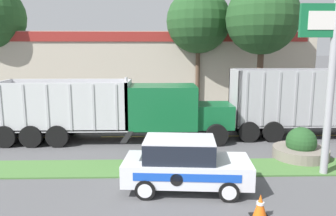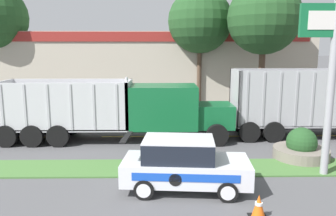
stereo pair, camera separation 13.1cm
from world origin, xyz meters
name	(u,v)px [view 1 (the left image)]	position (x,y,z in m)	size (l,w,h in m)	color
grass_verge	(134,168)	(0.00, 7.02, 0.03)	(120.00, 1.93, 0.06)	#477538
centre_line_3	(23,137)	(-6.38, 11.99, 0.00)	(2.40, 0.14, 0.01)	yellow
centre_line_4	(123,137)	(-0.98, 11.99, 0.00)	(2.40, 0.14, 0.01)	yellow
centre_line_5	(221,136)	(4.42, 11.99, 0.00)	(2.40, 0.14, 0.01)	yellow
centre_line_6	(318,135)	(9.82, 11.99, 0.00)	(2.40, 0.14, 0.01)	yellow
dump_truck_trail	(137,111)	(-0.13, 11.32, 1.53)	(11.91, 2.71, 3.37)	black
rally_car	(185,164)	(1.87, 5.05, 0.90)	(4.34, 2.20, 1.81)	silver
store_sign_post	(333,56)	(7.26, 6.24, 4.44)	(2.59, 0.28, 6.36)	#9E9EA3
stone_planter	(301,148)	(7.15, 8.09, 0.47)	(2.34, 2.34, 1.40)	slate
traffic_cone	(260,206)	(3.85, 3.06, 0.34)	(0.51, 0.51, 0.70)	black
store_building_backdrop	(120,66)	(-2.95, 28.28, 3.12)	(34.53, 12.10, 6.24)	#BCB29E
tree_behind_left	(199,14)	(4.24, 22.04, 7.55)	(5.24, 5.24, 10.96)	brown
tree_behind_right	(263,10)	(8.53, 18.88, 7.52)	(5.32, 5.32, 11.00)	brown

